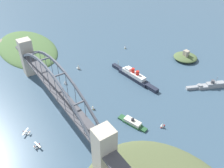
{
  "coord_description": "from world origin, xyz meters",
  "views": [
    {
      "loc": [
        218.43,
        -70.8,
        200.4
      ],
      "look_at": [
        0.0,
        80.15,
        8.0
      ],
      "focal_mm": 37.86,
      "sensor_mm": 36.0,
      "label": 1
    }
  ],
  "objects_px": {
    "small_boat_2": "(65,82)",
    "harbor_ferry_steamer": "(132,122)",
    "fort_island_mid_harbor": "(185,57)",
    "seaplane_taxiing_near_bridge": "(37,146)",
    "small_boat_1": "(162,125)",
    "ocean_liner": "(134,76)",
    "small_boat_4": "(78,67)",
    "naval_cruiser": "(215,85)",
    "harbor_arch_bridge": "(56,91)",
    "seaplane_second_in_formation": "(26,132)",
    "small_boat_0": "(93,107)",
    "small_boat_3": "(125,47)"
  },
  "relations": [
    {
      "from": "naval_cruiser",
      "to": "fort_island_mid_harbor",
      "type": "relative_size",
      "value": 2.04
    },
    {
      "from": "naval_cruiser",
      "to": "seaplane_taxiing_near_bridge",
      "type": "distance_m",
      "value": 248.93
    },
    {
      "from": "harbor_ferry_steamer",
      "to": "fort_island_mid_harbor",
      "type": "distance_m",
      "value": 181.74
    },
    {
      "from": "seaplane_taxiing_near_bridge",
      "to": "seaplane_second_in_formation",
      "type": "bearing_deg",
      "value": -172.34
    },
    {
      "from": "ocean_liner",
      "to": "small_boat_3",
      "type": "distance_m",
      "value": 97.85
    },
    {
      "from": "naval_cruiser",
      "to": "harbor_arch_bridge",
      "type": "bearing_deg",
      "value": -111.27
    },
    {
      "from": "naval_cruiser",
      "to": "harbor_ferry_steamer",
      "type": "xyz_separation_m",
      "value": [
        -8.88,
        -142.15,
        -0.54
      ]
    },
    {
      "from": "small_boat_2",
      "to": "harbor_ferry_steamer",
      "type": "bearing_deg",
      "value": 14.02
    },
    {
      "from": "naval_cruiser",
      "to": "small_boat_3",
      "type": "height_order",
      "value": "naval_cruiser"
    },
    {
      "from": "small_boat_3",
      "to": "seaplane_second_in_formation",
      "type": "bearing_deg",
      "value": -64.86
    },
    {
      "from": "harbor_arch_bridge",
      "to": "fort_island_mid_harbor",
      "type": "bearing_deg",
      "value": 89.49
    },
    {
      "from": "seaplane_taxiing_near_bridge",
      "to": "small_boat_3",
      "type": "distance_m",
      "value": 247.23
    },
    {
      "from": "small_boat_2",
      "to": "fort_island_mid_harbor",
      "type": "bearing_deg",
      "value": 75.81
    },
    {
      "from": "fort_island_mid_harbor",
      "to": "small_boat_2",
      "type": "distance_m",
      "value": 204.24
    },
    {
      "from": "harbor_ferry_steamer",
      "to": "small_boat_4",
      "type": "distance_m",
      "value": 142.64
    },
    {
      "from": "fort_island_mid_harbor",
      "to": "seaplane_second_in_formation",
      "type": "bearing_deg",
      "value": -87.44
    },
    {
      "from": "fort_island_mid_harbor",
      "to": "small_boat_2",
      "type": "xyz_separation_m",
      "value": [
        -50.06,
        -198.01,
        -0.82
      ]
    },
    {
      "from": "harbor_arch_bridge",
      "to": "small_boat_1",
      "type": "distance_m",
      "value": 130.01
    },
    {
      "from": "harbor_ferry_steamer",
      "to": "fort_island_mid_harbor",
      "type": "relative_size",
      "value": 0.98
    },
    {
      "from": "seaplane_second_in_formation",
      "to": "small_boat_2",
      "type": "bearing_deg",
      "value": 128.79
    },
    {
      "from": "ocean_liner",
      "to": "seaplane_second_in_formation",
      "type": "xyz_separation_m",
      "value": [
        16.28,
        -167.27,
        -3.04
      ]
    },
    {
      "from": "naval_cruiser",
      "to": "small_boat_2",
      "type": "relative_size",
      "value": 10.33
    },
    {
      "from": "seaplane_taxiing_near_bridge",
      "to": "small_boat_1",
      "type": "bearing_deg",
      "value": 67.24
    },
    {
      "from": "small_boat_0",
      "to": "small_boat_2",
      "type": "distance_m",
      "value": 69.87
    },
    {
      "from": "small_boat_1",
      "to": "harbor_ferry_steamer",
      "type": "bearing_deg",
      "value": -133.21
    },
    {
      "from": "naval_cruiser",
      "to": "fort_island_mid_harbor",
      "type": "bearing_deg",
      "value": 161.07
    },
    {
      "from": "seaplane_taxiing_near_bridge",
      "to": "small_boat_0",
      "type": "distance_m",
      "value": 81.36
    },
    {
      "from": "ocean_liner",
      "to": "small_boat_0",
      "type": "xyz_separation_m",
      "value": [
        23.61,
        -84.52,
        -2.01
      ]
    },
    {
      "from": "ocean_liner",
      "to": "seaplane_taxiing_near_bridge",
      "type": "bearing_deg",
      "value": -75.74
    },
    {
      "from": "ocean_liner",
      "to": "small_boat_4",
      "type": "height_order",
      "value": "ocean_liner"
    },
    {
      "from": "small_boat_1",
      "to": "small_boat_2",
      "type": "height_order",
      "value": "small_boat_1"
    },
    {
      "from": "small_boat_0",
      "to": "small_boat_4",
      "type": "height_order",
      "value": "small_boat_4"
    },
    {
      "from": "small_boat_0",
      "to": "seaplane_second_in_formation",
      "type": "bearing_deg",
      "value": -95.06
    },
    {
      "from": "naval_cruiser",
      "to": "small_boat_1",
      "type": "relative_size",
      "value": 10.8
    },
    {
      "from": "seaplane_second_in_formation",
      "to": "small_boat_3",
      "type": "relative_size",
      "value": 1.36
    },
    {
      "from": "fort_island_mid_harbor",
      "to": "seaplane_second_in_formation",
      "type": "xyz_separation_m",
      "value": [
        12.3,
        -275.6,
        -2.34
      ]
    },
    {
      "from": "fort_island_mid_harbor",
      "to": "seaplane_taxiing_near_bridge",
      "type": "xyz_separation_m",
      "value": [
        37.66,
        -272.19,
        -2.34
      ]
    },
    {
      "from": "small_boat_1",
      "to": "small_boat_4",
      "type": "relative_size",
      "value": 0.8
    },
    {
      "from": "naval_cruiser",
      "to": "small_boat_2",
      "type": "xyz_separation_m",
      "value": [
        -126.95,
        -171.63,
        0.44
      ]
    },
    {
      "from": "harbor_ferry_steamer",
      "to": "seaplane_second_in_formation",
      "type": "xyz_separation_m",
      "value": [
        -55.72,
        -107.08,
        -0.54
      ]
    },
    {
      "from": "fort_island_mid_harbor",
      "to": "small_boat_0",
      "type": "distance_m",
      "value": 193.86
    },
    {
      "from": "seaplane_taxiing_near_bridge",
      "to": "small_boat_1",
      "type": "distance_m",
      "value": 139.79
    },
    {
      "from": "harbor_arch_bridge",
      "to": "small_boat_3",
      "type": "distance_m",
      "value": 192.25
    },
    {
      "from": "harbor_ferry_steamer",
      "to": "small_boat_0",
      "type": "bearing_deg",
      "value": -153.3
    },
    {
      "from": "fort_island_mid_harbor",
      "to": "small_boat_4",
      "type": "distance_m",
      "value": 179.42
    },
    {
      "from": "seaplane_taxiing_near_bridge",
      "to": "ocean_liner",
      "type": "bearing_deg",
      "value": 104.26
    },
    {
      "from": "ocean_liner",
      "to": "naval_cruiser",
      "type": "xyz_separation_m",
      "value": [
        80.88,
        81.96,
        -1.96
      ]
    },
    {
      "from": "harbor_arch_bridge",
      "to": "small_boat_1",
      "type": "xyz_separation_m",
      "value": [
        93.76,
        85.87,
        -27.17
      ]
    },
    {
      "from": "naval_cruiser",
      "to": "small_boat_0",
      "type": "bearing_deg",
      "value": -108.98
    },
    {
      "from": "small_boat_0",
      "to": "small_boat_4",
      "type": "bearing_deg",
      "value": 162.52
    }
  ]
}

